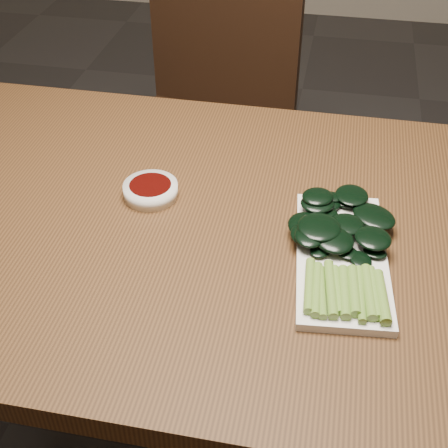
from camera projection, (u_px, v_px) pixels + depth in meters
table at (222, 253)px, 1.08m from camera, size 1.40×0.80×0.75m
chair_far at (209, 113)px, 1.85m from camera, size 0.52×0.52×0.89m
sauce_bowl at (151, 190)px, 1.08m from camera, size 0.09×0.09×0.02m
serving_plate at (341, 258)px, 0.95m from camera, size 0.16×0.31×0.01m
gai_lan at (334, 237)px, 0.96m from camera, size 0.20×0.31×0.03m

